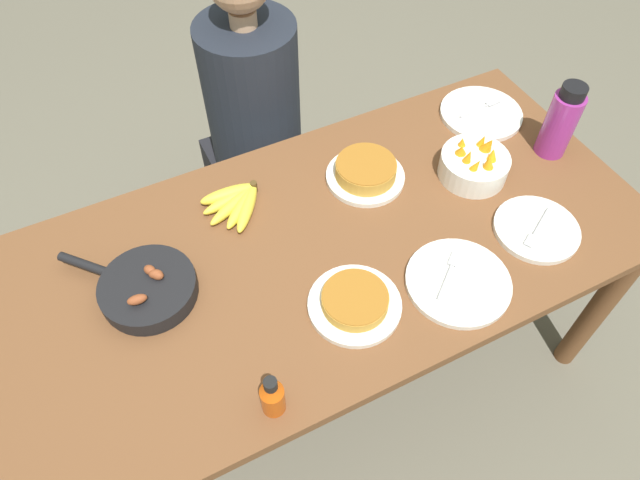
# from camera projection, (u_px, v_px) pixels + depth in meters

# --- Properties ---
(ground_plane) EXTENTS (14.00, 14.00, 0.00)m
(ground_plane) POSITION_uv_depth(u_px,v_px,m) (320.00, 369.00, 2.11)
(ground_plane) COLOR #666051
(dining_table) EXTENTS (1.80, 0.84, 0.75)m
(dining_table) POSITION_uv_depth(u_px,v_px,m) (320.00, 268.00, 1.59)
(dining_table) COLOR brown
(dining_table) RESTS_ON ground_plane
(banana_bunch) EXTENTS (0.18, 0.18, 0.04)m
(banana_bunch) POSITION_uv_depth(u_px,v_px,m) (237.00, 202.00, 1.58)
(banana_bunch) COLOR yellow
(banana_bunch) RESTS_ON dining_table
(skillet) EXTENTS (0.30, 0.32, 0.08)m
(skillet) POSITION_uv_depth(u_px,v_px,m) (147.00, 288.00, 1.40)
(skillet) COLOR black
(skillet) RESTS_ON dining_table
(frittata_plate_center) EXTENTS (0.23, 0.23, 0.05)m
(frittata_plate_center) POSITION_uv_depth(u_px,v_px,m) (355.00, 302.00, 1.38)
(frittata_plate_center) COLOR silver
(frittata_plate_center) RESTS_ON dining_table
(frittata_plate_side) EXTENTS (0.23, 0.23, 0.06)m
(frittata_plate_side) POSITION_uv_depth(u_px,v_px,m) (366.00, 172.00, 1.64)
(frittata_plate_side) COLOR silver
(frittata_plate_side) RESTS_ON dining_table
(empty_plate_near_front) EXTENTS (0.26, 0.26, 0.02)m
(empty_plate_near_front) POSITION_uv_depth(u_px,v_px,m) (481.00, 113.00, 1.83)
(empty_plate_near_front) COLOR silver
(empty_plate_near_front) RESTS_ON dining_table
(empty_plate_far_left) EXTENTS (0.23, 0.23, 0.02)m
(empty_plate_far_left) POSITION_uv_depth(u_px,v_px,m) (536.00, 229.00, 1.54)
(empty_plate_far_left) COLOR silver
(empty_plate_far_left) RESTS_ON dining_table
(empty_plate_far_right) EXTENTS (0.27, 0.27, 0.02)m
(empty_plate_far_right) POSITION_uv_depth(u_px,v_px,m) (458.00, 282.00, 1.43)
(empty_plate_far_right) COLOR silver
(empty_plate_far_right) RESTS_ON dining_table
(fruit_bowl_mango) EXTENTS (0.20, 0.20, 0.12)m
(fruit_bowl_mango) POSITION_uv_depth(u_px,v_px,m) (474.00, 164.00, 1.64)
(fruit_bowl_mango) COLOR silver
(fruit_bowl_mango) RESTS_ON dining_table
(water_bottle) EXTENTS (0.09, 0.09, 0.24)m
(water_bottle) POSITION_uv_depth(u_px,v_px,m) (561.00, 122.00, 1.65)
(water_bottle) COLOR #992D89
(water_bottle) RESTS_ON dining_table
(hot_sauce_bottle) EXTENTS (0.05, 0.05, 0.13)m
(hot_sauce_bottle) POSITION_uv_depth(u_px,v_px,m) (272.00, 396.00, 1.20)
(hot_sauce_bottle) COLOR #C64C0F
(hot_sauce_bottle) RESTS_ON dining_table
(person_figure) EXTENTS (0.35, 0.35, 1.23)m
(person_figure) POSITION_uv_depth(u_px,v_px,m) (258.00, 145.00, 2.10)
(person_figure) COLOR black
(person_figure) RESTS_ON ground_plane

